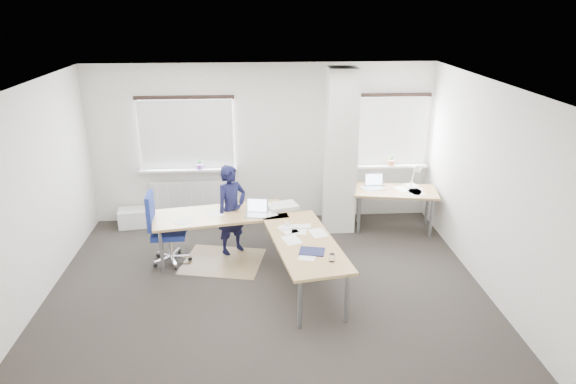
{
  "coord_description": "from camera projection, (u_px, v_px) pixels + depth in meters",
  "views": [
    {
      "loc": [
        -0.12,
        -6.26,
        3.78
      ],
      "look_at": [
        0.35,
        0.9,
        1.08
      ],
      "focal_mm": 32.0,
      "sensor_mm": 36.0,
      "label": 1
    }
  ],
  "objects": [
    {
      "name": "desk_main",
      "position": [
        263.0,
        228.0,
        7.38
      ],
      "size": [
        2.82,
        2.63,
        0.96
      ],
      "rotation": [
        0.0,
        0.0,
        0.17
      ],
      "color": "olive",
      "rests_on": "ground"
    },
    {
      "name": "room_shell",
      "position": [
        278.0,
        158.0,
        7.01
      ],
      "size": [
        6.04,
        5.04,
        2.82
      ],
      "color": "#BCB8AC",
      "rests_on": "ground"
    },
    {
      "name": "desk_side",
      "position": [
        395.0,
        192.0,
        8.78
      ],
      "size": [
        1.5,
        0.93,
        1.22
      ],
      "rotation": [
        0.0,
        0.0,
        -0.17
      ],
      "color": "olive",
      "rests_on": "ground"
    },
    {
      "name": "person",
      "position": [
        232.0,
        210.0,
        7.97
      ],
      "size": [
        0.62,
        0.59,
        1.43
      ],
      "primitive_type": "imported",
      "rotation": [
        0.0,
        0.0,
        0.66
      ],
      "color": "black",
      "rests_on": "ground"
    },
    {
      "name": "white_crate",
      "position": [
        134.0,
        218.0,
        9.09
      ],
      "size": [
        0.57,
        0.44,
        0.31
      ],
      "primitive_type": "cube",
      "rotation": [
        0.0,
        0.0,
        0.15
      ],
      "color": "white",
      "rests_on": "ground"
    },
    {
      "name": "task_chair",
      "position": [
        167.0,
        244.0,
        7.77
      ],
      "size": [
        0.61,
        0.6,
        1.12
      ],
      "rotation": [
        0.0,
        0.0,
        0.03
      ],
      "color": "navy",
      "rests_on": "ground"
    },
    {
      "name": "ground",
      "position": [
        267.0,
        287.0,
        7.18
      ],
      "size": [
        6.0,
        6.0,
        0.0
      ],
      "primitive_type": "plane",
      "color": "#2A2522",
      "rests_on": "ground"
    },
    {
      "name": "floor_mat",
      "position": [
        223.0,
        261.0,
        7.9
      ],
      "size": [
        1.35,
        1.21,
        0.01
      ],
      "primitive_type": "cube",
      "rotation": [
        0.0,
        0.0,
        -0.21
      ],
      "color": "olive",
      "rests_on": "ground"
    }
  ]
}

